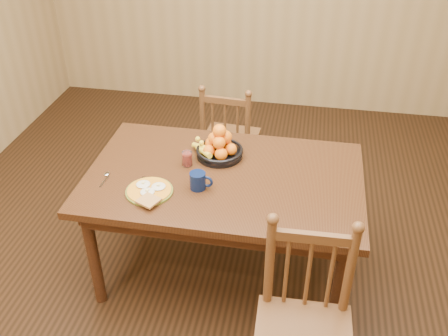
% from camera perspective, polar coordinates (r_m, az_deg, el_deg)
% --- Properties ---
extents(room, '(4.52, 5.02, 2.72)m').
position_cam_1_polar(room, '(2.61, 0.00, 10.08)').
color(room, black).
rests_on(room, ground).
extents(dining_table, '(1.60, 1.00, 0.75)m').
position_cam_1_polar(dining_table, '(2.95, 0.00, -2.17)').
color(dining_table, black).
rests_on(dining_table, ground).
extents(chair_far, '(0.44, 0.42, 0.91)m').
position_cam_1_polar(chair_far, '(3.86, 0.61, 3.36)').
color(chair_far, '#4C2D16').
rests_on(chair_far, ground).
extents(chair_near, '(0.46, 0.44, 0.99)m').
position_cam_1_polar(chair_near, '(2.47, 9.11, -17.62)').
color(chair_near, '#4C2D16').
rests_on(chair_near, ground).
extents(breakfast_plate, '(0.26, 0.30, 0.04)m').
position_cam_1_polar(breakfast_plate, '(2.79, -8.53, -2.61)').
color(breakfast_plate, '#59601E').
rests_on(breakfast_plate, dining_table).
extents(fork, '(0.04, 0.18, 0.00)m').
position_cam_1_polar(fork, '(2.86, -9.71, -1.89)').
color(fork, silver).
rests_on(fork, dining_table).
extents(spoon, '(0.04, 0.16, 0.01)m').
position_cam_1_polar(spoon, '(2.97, -13.34, -0.92)').
color(spoon, silver).
rests_on(spoon, dining_table).
extents(coffee_mug, '(0.13, 0.09, 0.10)m').
position_cam_1_polar(coffee_mug, '(2.77, -2.93, -1.45)').
color(coffee_mug, '#091536').
rests_on(coffee_mug, dining_table).
extents(juice_glass, '(0.06, 0.06, 0.09)m').
position_cam_1_polar(juice_glass, '(2.98, -4.23, 1.03)').
color(juice_glass, silver).
rests_on(juice_glass, dining_table).
extents(fruit_bowl, '(0.32, 0.29, 0.22)m').
position_cam_1_polar(fruit_bowl, '(3.04, -0.61, 2.46)').
color(fruit_bowl, black).
rests_on(fruit_bowl, dining_table).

